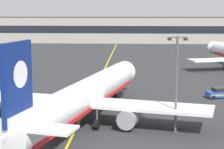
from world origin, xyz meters
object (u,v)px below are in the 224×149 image
(airliner_foreground, at_px, (82,98))
(safety_cone_by_nose_gear, at_px, (94,95))
(apron_lamp_post, at_px, (176,83))
(service_car_nearest, at_px, (220,93))

(airliner_foreground, distance_m, safety_cone_by_nose_gear, 16.20)
(apron_lamp_post, bearing_deg, safety_cone_by_nose_gear, 120.64)
(service_car_nearest, bearing_deg, apron_lamp_post, -115.07)
(apron_lamp_post, bearing_deg, service_car_nearest, 64.93)
(apron_lamp_post, height_order, service_car_nearest, apron_lamp_post)
(airliner_foreground, bearing_deg, apron_lamp_post, -15.30)
(airliner_foreground, xyz_separation_m, safety_cone_by_nose_gear, (0.07, 15.89, -3.11))
(airliner_foreground, height_order, service_car_nearest, airliner_foreground)
(apron_lamp_post, xyz_separation_m, safety_cone_by_nose_gear, (-11.25, 18.99, -5.68))
(apron_lamp_post, xyz_separation_m, service_car_nearest, (8.99, 19.21, -5.17))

